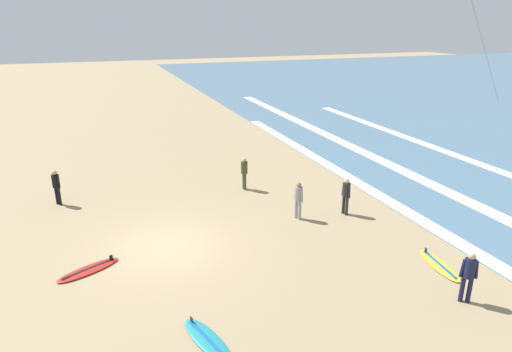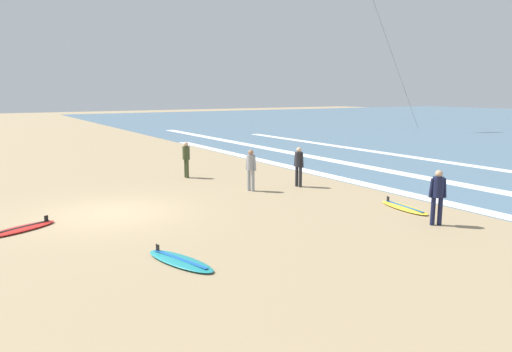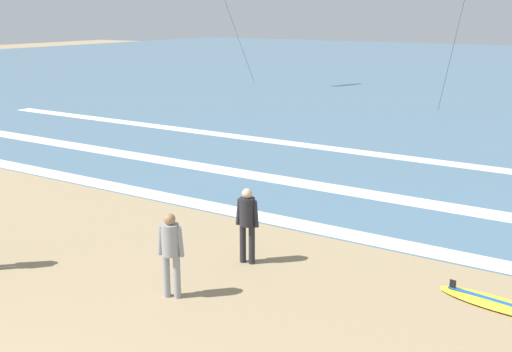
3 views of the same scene
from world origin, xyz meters
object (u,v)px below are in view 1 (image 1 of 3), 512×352
Objects in this scene: surfboard_right_spare at (89,270)px; surfer_left_near at (469,273)px; surfer_background_far at (298,197)px; surfer_mid_group at (346,193)px; surfboard_near_water at (208,340)px; surfer_left_far at (56,184)px; surfer_foreground_main at (244,170)px; surfboard_foreground_flat at (439,265)px.

surfer_left_near is at bearing 61.56° from surfboard_right_spare.
surfer_left_near is 1.00× the size of surfer_background_far.
surfer_mid_group is 0.73× the size of surfboard_near_water.
surfer_left_far is 8.43m from surfer_foreground_main.
surfer_mid_group is at bearing 95.65° from surfboard_right_spare.
surfer_mid_group is at bearing -179.60° from surfer_left_near.
surfboard_right_spare is at bearing -53.89° from surfer_foreground_main.
surfer_left_far reaches higher than surfboard_right_spare.
surfer_foreground_main is (1.09, 8.36, 0.00)m from surfer_left_far.
surfer_left_far is 0.74× the size of surfboard_foreground_flat.
surfer_left_far is at bearing -136.11° from surfer_left_near.
surfer_foreground_main is at bearing -144.29° from surfer_mid_group.
surfer_background_far is 0.74× the size of surfboard_right_spare.
surfer_left_far is 1.00× the size of surfer_background_far.
surfer_background_far is at bearing 61.66° from surfer_left_far.
surfer_left_near and surfer_background_far have the same top height.
surfer_foreground_main is at bearing -166.02° from surfer_background_far.
surfer_background_far is at bearing -162.94° from surfer_left_near.
surfer_left_near reaches higher than surfboard_foreground_flat.
surfer_mid_group reaches higher than surfboard_near_water.
surfer_left_near is (11.90, 11.45, 0.00)m from surfer_left_far.
surfboard_foreground_flat is (10.10, 12.16, -0.91)m from surfer_left_far.
surfer_foreground_main is (-10.81, -3.09, 0.00)m from surfer_left_near.
surfboard_near_water is (5.93, -5.35, -0.91)m from surfer_background_far.
surfboard_near_water and surfboard_right_spare have the same top height.
surfer_left_near is 2.14m from surfboard_foreground_flat.
surfer_left_far is 1.00× the size of surfer_mid_group.
surfboard_near_water is at bearing -97.14° from surfer_left_near.
surfer_left_far is 12.58m from surfer_mid_group.
surfer_mid_group is 6.58m from surfer_left_near.
surfer_left_far is at bearing -115.02° from surfer_mid_group.
surfer_foreground_main is 10.84m from surfboard_near_water.
surfer_mid_group is 1.00× the size of surfer_left_near.
surfer_background_far is (-6.86, -2.10, 0.00)m from surfer_left_near.
surfer_background_far is 8.32m from surfboard_right_spare.
surfboard_foreground_flat is at bearing 29.10° from surfer_background_far.
surfer_foreground_main is 0.74× the size of surfboard_foreground_flat.
surfer_background_far is at bearing 99.00° from surfboard_right_spare.
surfer_background_far is 0.74× the size of surfboard_foreground_flat.
surfboard_foreground_flat is 0.99× the size of surfboard_near_water.
surfboard_foreground_flat and surfboard_right_spare have the same top height.
surfer_left_near is 7.57m from surfboard_near_water.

